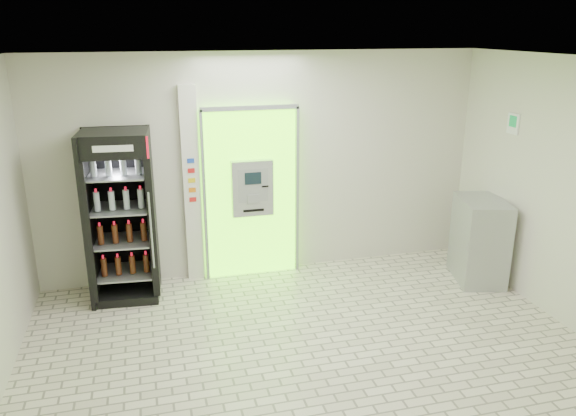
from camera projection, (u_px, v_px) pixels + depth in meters
name	position (u px, v px, depth m)	size (l,w,h in m)	color
ground	(318.00, 365.00, 5.72)	(6.00, 6.00, 0.00)	beige
room_shell	(321.00, 192.00, 5.15)	(6.00, 6.00, 6.00)	beige
atm_assembly	(251.00, 192.00, 7.53)	(1.30, 0.24, 2.33)	#65FF10
pillar	(192.00, 186.00, 7.33)	(0.22, 0.11, 2.60)	silver
beverage_cooler	(121.00, 219.00, 6.92)	(0.85, 0.79, 2.12)	black
steel_cabinet	(479.00, 240.00, 7.51)	(0.76, 0.96, 1.13)	#A0A3A8
exit_sign	(513.00, 124.00, 7.07)	(0.02, 0.22, 0.26)	white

